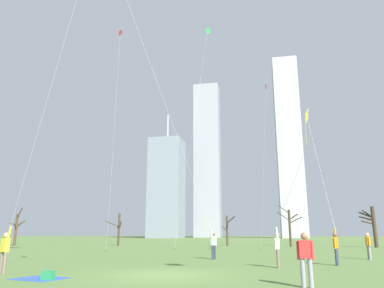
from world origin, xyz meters
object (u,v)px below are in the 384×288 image
at_px(bare_tree_right_of_center, 118,229).
at_px(distant_kite_low_near_trees_pink, 265,111).
at_px(kite_flyer_midfield_right_teal, 182,157).
at_px(kite_flyer_midfield_center_yellow, 327,207).
at_px(bystander_strolling_midfield, 306,256).
at_px(bare_tree_rightmost, 16,228).
at_px(kite_flyer_foreground_right_purple, 33,154).
at_px(bystander_watching_nearby, 368,244).
at_px(bare_tree_leftmost, 373,225).
at_px(bare_tree_left_of_center, 290,225).
at_px(distant_kite_high_overhead_red, 119,54).
at_px(bare_tree_far_right_edge, 227,229).
at_px(distant_kite_drifting_right_green, 205,51).
at_px(kite_flyer_midfield_left_white, 288,217).
at_px(picnic_spot, 44,277).

bearing_deg(bare_tree_right_of_center, distant_kite_low_near_trees_pink, -31.56).
bearing_deg(distant_kite_low_near_trees_pink, kite_flyer_midfield_right_teal, -112.50).
bearing_deg(kite_flyer_midfield_center_yellow, bystander_strolling_midfield, -103.09).
xyz_separation_m(bare_tree_rightmost, bare_tree_right_of_center, (13.04, 2.92, -0.07)).
distance_m(kite_flyer_foreground_right_purple, bystander_watching_nearby, 20.29).
relative_size(kite_flyer_midfield_center_yellow, bare_tree_leftmost, 2.45).
bearing_deg(bare_tree_left_of_center, bystander_strolling_midfield, -93.06).
bearing_deg(bystander_watching_nearby, bare_tree_right_of_center, 139.83).
bearing_deg(bare_tree_left_of_center, distant_kite_high_overhead_red, -155.36).
xyz_separation_m(bystander_strolling_midfield, bare_tree_far_right_edge, (-5.94, 36.87, 1.27)).
relative_size(distant_kite_drifting_right_green, bare_tree_rightmost, 5.83).
bearing_deg(bare_tree_right_of_center, bare_tree_left_of_center, 1.78).
distance_m(kite_flyer_foreground_right_purple, bare_tree_far_right_edge, 37.08).
relative_size(kite_flyer_midfield_left_white, bare_tree_far_right_edge, 2.52).
relative_size(distant_kite_drifting_right_green, bare_tree_far_right_edge, 7.38).
bearing_deg(bare_tree_left_of_center, bare_tree_right_of_center, -178.22).
xyz_separation_m(kite_flyer_midfield_left_white, distant_kite_low_near_trees_pink, (-0.45, 17.71, 11.00)).
xyz_separation_m(kite_flyer_midfield_right_teal, bare_tree_far_right_edge, (0.07, 27.21, -4.02)).
distance_m(distant_kite_low_near_trees_pink, distant_kite_high_overhead_red, 20.11).
bearing_deg(bare_tree_far_right_edge, bare_tree_rightmost, -169.58).
bearing_deg(bare_tree_left_of_center, distant_kite_low_near_trees_pink, -101.06).
bearing_deg(distant_kite_low_near_trees_pink, bystander_watching_nearby, -58.41).
distance_m(bare_tree_left_of_center, bare_tree_right_of_center, 22.08).
height_order(distant_kite_drifting_right_green, bare_tree_left_of_center, distant_kite_drifting_right_green).
bearing_deg(kite_flyer_foreground_right_purple, distant_kite_drifting_right_green, 86.39).
distance_m(bystander_watching_nearby, bare_tree_right_of_center, 33.17).
xyz_separation_m(kite_flyer_midfield_center_yellow, bare_tree_left_of_center, (-0.52, 25.08, -0.54)).
relative_size(bare_tree_left_of_center, bare_tree_right_of_center, 1.21).
bearing_deg(distant_kite_low_near_trees_pink, bare_tree_rightmost, 164.40).
relative_size(distant_kite_low_near_trees_pink, bare_tree_rightmost, 3.30).
height_order(distant_kite_low_near_trees_pink, bare_tree_far_right_edge, distant_kite_low_near_trees_pink).
relative_size(bystander_strolling_midfield, bare_tree_left_of_center, 0.32).
relative_size(bare_tree_rightmost, bare_tree_right_of_center, 1.17).
height_order(kite_flyer_midfield_right_teal, bystander_strolling_midfield, kite_flyer_midfield_right_teal).
xyz_separation_m(bystander_watching_nearby, bare_tree_right_of_center, (-25.33, 21.38, 1.27)).
bearing_deg(kite_flyer_midfield_center_yellow, picnic_spot, -138.61).
relative_size(distant_kite_high_overhead_red, bare_tree_rightmost, 5.52).
bearing_deg(kite_flyer_midfield_right_teal, kite_flyer_midfield_center_yellow, 4.89).
relative_size(bystander_strolling_midfield, distant_kite_low_near_trees_pink, 0.10).
bearing_deg(bare_tree_far_right_edge, kite_flyer_foreground_right_purple, -95.83).
distance_m(kite_flyer_foreground_right_purple, bare_tree_right_of_center, 36.34).
bearing_deg(distant_kite_high_overhead_red, distant_kite_drifting_right_green, 23.10).
bearing_deg(bystander_strolling_midfield, kite_flyer_foreground_right_purple, 179.67).
bearing_deg(bare_tree_leftmost, kite_flyer_midfield_center_yellow, -109.91).
height_order(kite_flyer_midfield_right_teal, distant_kite_drifting_right_green, distant_kite_drifting_right_green).
height_order(distant_kite_high_overhead_red, bare_tree_far_right_edge, distant_kite_high_overhead_red).
height_order(bystander_watching_nearby, bare_tree_leftmost, bare_tree_leftmost).
bearing_deg(bare_tree_rightmost, bare_tree_left_of_center, 5.86).
relative_size(kite_flyer_midfield_right_teal, bare_tree_left_of_center, 4.28).
xyz_separation_m(distant_kite_low_near_trees_pink, bare_tree_left_of_center, (2.49, 12.71, -10.75)).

